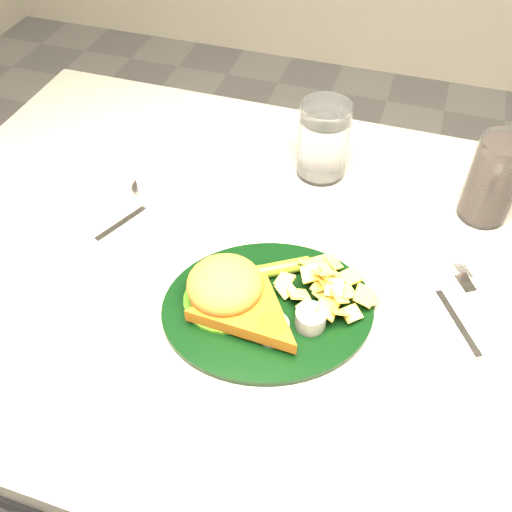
{
  "coord_description": "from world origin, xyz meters",
  "views": [
    {
      "loc": [
        0.13,
        -0.54,
        1.36
      ],
      "look_at": [
        -0.03,
        -0.04,
        0.8
      ],
      "focal_mm": 40.0,
      "sensor_mm": 36.0,
      "label": 1
    }
  ],
  "objects_px": {
    "table": "(276,396)",
    "water_glass": "(323,140)",
    "dinner_plate": "(268,295)",
    "fork_napkin": "(458,318)",
    "cola_glass": "(493,180)"
  },
  "relations": [
    {
      "from": "dinner_plate",
      "to": "water_glass",
      "type": "relative_size",
      "value": 2.19
    },
    {
      "from": "table",
      "to": "water_glass",
      "type": "relative_size",
      "value": 9.24
    },
    {
      "from": "cola_glass",
      "to": "dinner_plate",
      "type": "bearing_deg",
      "value": -132.69
    },
    {
      "from": "water_glass",
      "to": "cola_glass",
      "type": "distance_m",
      "value": 0.27
    },
    {
      "from": "fork_napkin",
      "to": "water_glass",
      "type": "bearing_deg",
      "value": 102.06
    },
    {
      "from": "dinner_plate",
      "to": "fork_napkin",
      "type": "distance_m",
      "value": 0.25
    },
    {
      "from": "dinner_plate",
      "to": "cola_glass",
      "type": "relative_size",
      "value": 2.05
    },
    {
      "from": "cola_glass",
      "to": "fork_napkin",
      "type": "distance_m",
      "value": 0.23
    },
    {
      "from": "dinner_plate",
      "to": "fork_napkin",
      "type": "bearing_deg",
      "value": -8.37
    },
    {
      "from": "table",
      "to": "dinner_plate",
      "type": "relative_size",
      "value": 4.22
    },
    {
      "from": "table",
      "to": "water_glass",
      "type": "height_order",
      "value": "water_glass"
    },
    {
      "from": "table",
      "to": "water_glass",
      "type": "bearing_deg",
      "value": 89.62
    },
    {
      "from": "dinner_plate",
      "to": "cola_glass",
      "type": "xyz_separation_m",
      "value": [
        0.26,
        0.29,
        0.04
      ]
    },
    {
      "from": "table",
      "to": "fork_napkin",
      "type": "bearing_deg",
      "value": -5.78
    },
    {
      "from": "table",
      "to": "fork_napkin",
      "type": "xyz_separation_m",
      "value": [
        0.25,
        -0.03,
        0.38
      ]
    }
  ]
}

